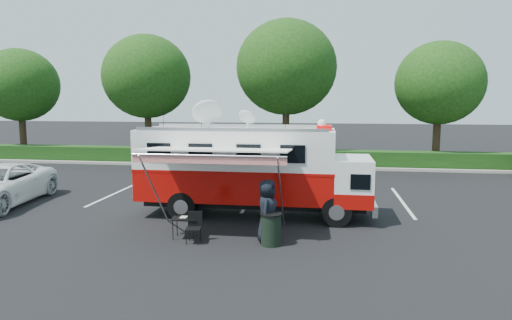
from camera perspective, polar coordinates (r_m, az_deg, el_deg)
The scene contains 9 objects.
ground_plane at distance 16.09m, azimuth -0.27°, elevation -6.96°, with size 120.00×120.00×0.00m, color black.
back_border at distance 28.32m, azimuth 6.12°, elevation 9.57°, with size 60.00×6.14×8.87m.
stall_lines at distance 19.04m, azimuth -0.37°, elevation -4.62°, with size 24.12×5.50×0.01m.
command_truck at distance 15.76m, azimuth -0.52°, elevation -1.10°, with size 8.08×2.22×3.88m.
awning at distance 13.54m, azimuth -5.10°, elevation 0.95°, with size 4.41×2.30×2.67m.
person at distance 13.26m, azimuth 1.41°, elevation -10.20°, with size 0.89×0.58×1.82m, color black.
folding_table at distance 13.57m, azimuth -8.90°, elevation -7.31°, with size 0.80×0.61×0.63m.
folding_chair at distance 13.23m, azimuth -7.73°, elevation -7.98°, with size 0.47×0.49×0.88m.
trash_bin at distance 12.87m, azimuth 1.88°, elevation -8.63°, with size 0.61×0.61×0.91m.
Camera 1 is at (2.39, -15.38, 4.09)m, focal length 32.00 mm.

